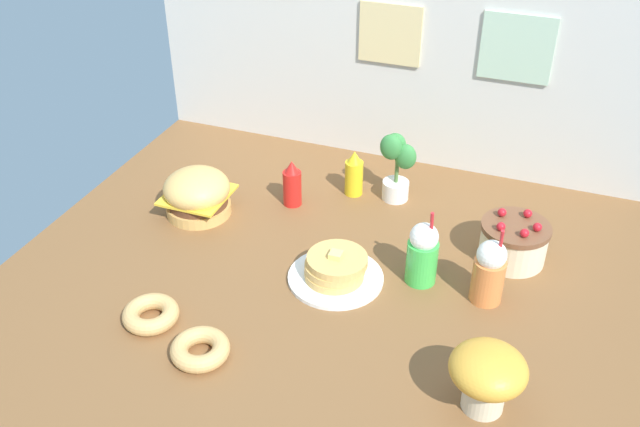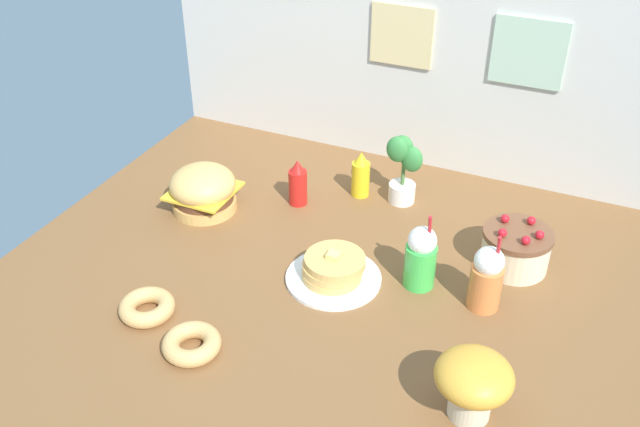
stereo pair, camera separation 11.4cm
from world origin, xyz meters
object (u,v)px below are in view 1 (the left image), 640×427
Objects in this scene: orange_float_cup at (489,272)px; mushroom_stool at (487,374)px; layer_cake at (514,242)px; ketchup_bottle at (292,184)px; burger at (197,194)px; mustard_bottle at (354,174)px; cream_soda_cup at (423,253)px; donut_chocolate at (200,349)px; potted_plant at (397,164)px; pancake_stack at (336,270)px; donut_pink_glaze at (151,314)px.

orange_float_cup is 43.40cm from mushroom_stool.
layer_cake is 1.25× the size of ketchup_bottle.
mushroom_stool reaches higher than burger.
mustard_bottle is 0.67× the size of cream_soda_cup.
donut_chocolate is at bearing -172.86° from mushroom_stool.
ketchup_bottle is 1.00× the size of mustard_bottle.
pancake_stack is at bearing -94.90° from potted_plant.
orange_float_cup reaches higher than burger.
cream_soda_cup is at bearing 174.87° from orange_float_cup.
orange_float_cup is 0.98× the size of potted_plant.
potted_plant reaches higher than orange_float_cup.
pancake_stack is at bearing -159.99° from cream_soda_cup.
mustard_bottle is (-61.85, 20.72, 1.37)cm from layer_cake.
ketchup_bottle reaches higher than donut_pink_glaze.
cream_soda_cup is 21.00cm from orange_float_cup.
orange_float_cup is (-4.59, -23.41, 3.61)cm from layer_cake.
donut_pink_glaze is (14.92, -56.40, -5.50)cm from burger.
donut_pink_glaze is at bearing -153.75° from orange_float_cup.
mustard_bottle reaches higher than donut_chocolate.
donut_pink_glaze is at bearing -75.18° from burger.
donut_chocolate is at bearing -134.56° from layer_cake.
layer_cake is (50.88, 30.77, 3.16)cm from pancake_stack.
potted_plant reaches higher than cream_soda_cup.
mustard_bottle is at bearing -172.69° from potted_plant.
layer_cake is at bearing 91.60° from mushroom_stool.
ketchup_bottle is at bearing -153.85° from potted_plant.
ketchup_bottle reaches higher than donut_chocolate.
orange_float_cup is 62.32cm from potted_plant.
layer_cake is at bearing 6.11° from burger.
burger reaches higher than donut_chocolate.
mushroom_stool is at bearing -33.99° from pancake_stack.
mushroom_stool is (76.62, 9.60, 9.01)cm from donut_chocolate.
donut_pink_glaze is 0.85× the size of mushroom_stool.
cream_soda_cup is (36.36, -42.25, 2.24)cm from mustard_bottle.
ketchup_bottle is 1.08× the size of donut_chocolate.
layer_cake is 0.82× the size of potted_plant.
pancake_stack is 1.83× the size of donut_chocolate.
orange_float_cup is 101.58cm from donut_pink_glaze.
mushroom_stool reaches higher than pancake_stack.
mushroom_stool is at bearing -81.47° from orange_float_cup.
donut_pink_glaze is at bearing -144.44° from layer_cake.
burger is at bearing -173.89° from layer_cake.
donut_chocolate is (5.97, -81.72, -5.66)cm from ketchup_bottle.
pancake_stack is 58.19cm from donut_pink_glaze.
donut_pink_glaze is (-33.56, -88.93, -5.66)cm from mustard_bottle.
burger is 0.88× the size of cream_soda_cup.
mushroom_stool is at bearing 7.14° from donut_chocolate.
layer_cake is 117.36cm from donut_pink_glaze.
cream_soda_cup is at bearing -26.32° from ketchup_bottle.
donut_pink_glaze and donut_chocolate have the same top height.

